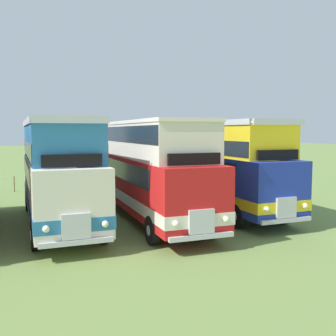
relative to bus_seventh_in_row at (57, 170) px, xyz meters
The scene contains 3 objects.
bus_seventh_in_row is the anchor object (origin of this frame).
bus_eighth_in_row 4.02m from the bus_seventh_in_row, ahead, with size 2.90×11.30×4.49m.
bus_ninth_in_row 7.94m from the bus_seventh_in_row, ahead, with size 2.70×10.11×4.52m.
Camera 1 is at (5.95, -17.08, 4.04)m, focal length 42.18 mm.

